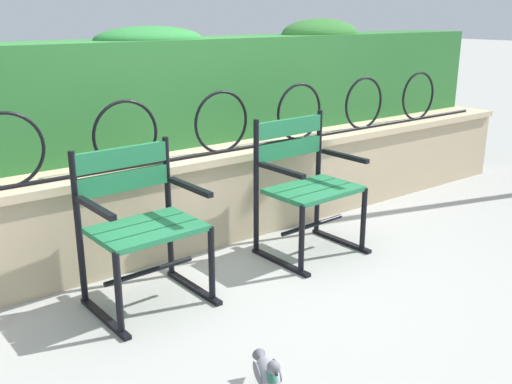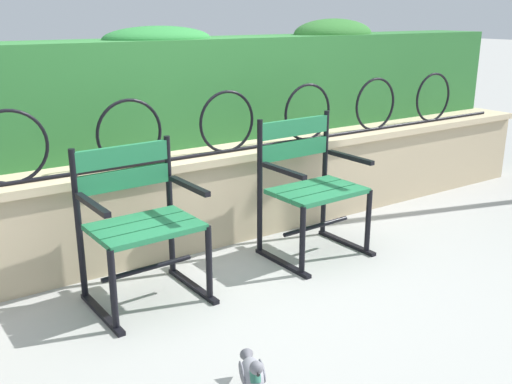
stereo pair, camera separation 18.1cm
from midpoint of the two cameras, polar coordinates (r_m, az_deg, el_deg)
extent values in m
plane|color=#9E9E99|center=(3.49, 1.90, -8.83)|extent=(60.00, 60.00, 0.00)
cube|color=tan|center=(3.98, -4.47, -1.04)|extent=(6.50, 0.35, 0.58)
cube|color=#CBB58F|center=(3.89, -4.58, 3.36)|extent=(6.50, 0.41, 0.05)
cylinder|color=black|center=(3.82, -4.04, 3.67)|extent=(5.98, 0.02, 0.02)
torus|color=black|center=(3.37, -21.69, 4.08)|extent=(0.42, 0.02, 0.42)
torus|color=black|center=(3.57, -10.91, 5.68)|extent=(0.42, 0.02, 0.42)
torus|color=black|center=(3.88, -1.52, 6.91)|extent=(0.42, 0.02, 0.42)
torus|color=black|center=(4.28, 6.32, 7.79)|extent=(0.42, 0.02, 0.42)
torus|color=black|center=(4.75, 12.75, 8.41)|extent=(0.42, 0.02, 0.42)
torus|color=black|center=(5.26, 17.98, 8.83)|extent=(0.42, 0.02, 0.42)
cube|color=#2D7033|center=(4.20, -7.67, 9.72)|extent=(6.37, 0.52, 0.73)
ellipsoid|color=#287333|center=(4.15, -8.36, 14.68)|extent=(0.79, 0.47, 0.17)
ellipsoid|color=#2E6B2C|center=(5.05, 8.68, 15.10)|extent=(0.75, 0.47, 0.25)
cube|color=#237547|center=(3.02, -8.05, -4.18)|extent=(0.56, 0.15, 0.03)
cube|color=#237547|center=(3.14, -9.23, -3.43)|extent=(0.56, 0.15, 0.03)
cube|color=#237547|center=(3.25, -10.34, -2.73)|extent=(0.56, 0.15, 0.03)
cube|color=#237547|center=(3.24, -11.47, 3.52)|extent=(0.55, 0.05, 0.11)
cube|color=#237547|center=(3.28, -11.33, 1.23)|extent=(0.55, 0.05, 0.11)
cylinder|color=black|center=(3.46, -6.98, -1.51)|extent=(0.04, 0.04, 0.86)
cylinder|color=black|center=(3.19, -3.02, -7.10)|extent=(0.04, 0.04, 0.44)
cube|color=black|center=(3.43, -4.73, -9.19)|extent=(0.06, 0.52, 0.02)
cube|color=black|center=(3.21, -4.99, 0.59)|extent=(0.05, 0.40, 0.03)
cylinder|color=black|center=(3.25, -15.53, -3.32)|extent=(0.04, 0.04, 0.86)
cylinder|color=black|center=(2.96, -12.14, -9.56)|extent=(0.04, 0.04, 0.44)
cube|color=black|center=(3.21, -13.34, -11.58)|extent=(0.06, 0.52, 0.02)
cube|color=black|center=(2.97, -14.14, -1.24)|extent=(0.05, 0.40, 0.03)
cylinder|color=black|center=(3.23, -9.03, -7.45)|extent=(0.53, 0.05, 0.03)
cube|color=#237547|center=(3.65, 8.91, -0.41)|extent=(0.57, 0.15, 0.03)
cube|color=#237547|center=(3.75, 7.44, 0.10)|extent=(0.57, 0.15, 0.03)
cube|color=#237547|center=(3.84, 6.05, 0.58)|extent=(0.57, 0.15, 0.03)
cube|color=#237547|center=(3.83, 5.18, 6.34)|extent=(0.57, 0.05, 0.11)
cube|color=#237547|center=(3.86, 5.12, 4.20)|extent=(0.57, 0.05, 0.11)
cylinder|color=black|center=(4.10, 8.02, 1.71)|extent=(0.04, 0.04, 0.90)
cylinder|color=black|center=(3.89, 12.29, -2.94)|extent=(0.04, 0.04, 0.44)
cube|color=black|center=(4.08, 10.11, -4.95)|extent=(0.06, 0.52, 0.02)
cube|color=black|center=(3.89, 10.58, 3.36)|extent=(0.05, 0.40, 0.03)
cylinder|color=black|center=(3.74, 1.76, 0.35)|extent=(0.04, 0.04, 0.90)
cylinder|color=black|center=(3.51, 6.07, -4.89)|extent=(0.04, 0.04, 0.44)
cube|color=black|center=(3.72, 3.99, -6.99)|extent=(0.06, 0.52, 0.02)
cube|color=black|center=(3.51, 4.19, 2.10)|extent=(0.05, 0.40, 0.03)
cylinder|color=black|center=(3.82, 7.30, -3.37)|extent=(0.54, 0.05, 0.03)
ellipsoid|color=gray|center=(2.51, 1.81, -17.49)|extent=(0.17, 0.21, 0.11)
cylinder|color=#2D6B56|center=(2.44, 2.16, -17.67)|extent=(0.06, 0.07, 0.06)
sphere|color=slate|center=(2.39, 2.30, -16.93)|extent=(0.06, 0.06, 0.06)
cone|color=black|center=(2.37, 2.47, -17.45)|extent=(0.02, 0.03, 0.01)
cone|color=#595960|center=(2.61, 1.27, -16.17)|extent=(0.09, 0.10, 0.06)
ellipsoid|color=slate|center=(2.52, 2.75, -17.16)|extent=(0.08, 0.14, 0.07)
ellipsoid|color=slate|center=(2.51, 0.77, -17.37)|extent=(0.08, 0.14, 0.07)
camera|label=1|loc=(0.09, -88.44, 0.49)|focal=40.66mm
camera|label=2|loc=(0.09, 91.56, -0.49)|focal=40.66mm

